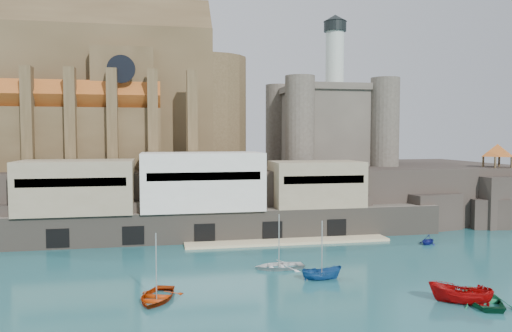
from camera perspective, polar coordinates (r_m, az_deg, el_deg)
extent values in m
plane|color=#1A5157|center=(56.32, 6.46, -12.57)|extent=(300.00, 300.00, 0.00)
cube|color=black|center=(93.63, -0.93, -2.98)|extent=(100.00, 34.00, 10.00)
cube|color=black|center=(79.12, -26.93, -6.02)|extent=(9.00, 5.00, 6.00)
cube|color=black|center=(76.32, -15.23, -6.10)|extent=(9.00, 5.00, 6.00)
cube|color=black|center=(76.97, -2.43, -5.90)|extent=(9.00, 5.00, 6.00)
cube|color=black|center=(81.25, 9.56, -5.45)|extent=(9.00, 5.00, 6.00)
cube|color=black|center=(88.13, 19.38, -4.90)|extent=(9.00, 5.00, 6.00)
cube|color=#645C50|center=(75.73, -4.58, -6.64)|extent=(70.00, 6.00, 4.50)
cube|color=beige|center=(73.60, 3.68, -8.60)|extent=(30.00, 4.00, 0.40)
cube|color=black|center=(73.79, -21.69, -7.66)|extent=(3.00, 0.40, 2.60)
cube|color=black|center=(72.62, -13.84, -7.69)|extent=(3.00, 0.40, 2.60)
cube|color=black|center=(72.81, -5.89, -7.58)|extent=(3.00, 0.40, 2.60)
cube|color=black|center=(74.37, 1.87, -7.33)|extent=(3.00, 0.40, 2.60)
cube|color=black|center=(77.19, 9.18, -6.97)|extent=(3.00, 0.40, 2.60)
cube|color=gray|center=(76.31, -19.79, -2.21)|extent=(16.00, 9.00, 7.50)
cube|color=silver|center=(75.66, -6.19, -1.69)|extent=(18.00, 9.00, 8.50)
cube|color=gray|center=(79.31, 6.89, -2.00)|extent=(14.00, 8.00, 7.00)
cube|color=#4E3C24|center=(94.28, -17.05, 7.26)|extent=(38.00, 14.00, 24.00)
cube|color=#4E3C24|center=(95.85, -17.18, 14.43)|extent=(38.00, 13.01, 13.01)
cylinder|color=#4E3C24|center=(94.15, -5.38, 6.18)|extent=(14.00, 14.00, 20.00)
cube|color=#4E3C24|center=(93.85, -14.58, 6.09)|extent=(10.00, 20.00, 20.00)
cube|color=#4E3C24|center=(85.17, -20.31, 2.90)|extent=(28.00, 5.00, 10.00)
cube|color=#4E3C24|center=(103.97, -18.64, 3.00)|extent=(28.00, 5.00, 10.00)
cube|color=#AB521D|center=(85.38, -20.40, 7.33)|extent=(28.00, 5.66, 5.66)
cube|color=#AB521D|center=(104.14, -18.71, 6.64)|extent=(28.00, 5.66, 5.66)
cylinder|color=black|center=(82.38, -15.16, 10.66)|extent=(4.40, 0.30, 4.40)
cube|color=#4E3C24|center=(83.39, -24.63, 4.85)|extent=(1.60, 2.20, 16.00)
cube|color=#4E3C24|center=(82.17, -20.41, 4.98)|extent=(1.60, 2.20, 16.00)
cube|color=#4E3C24|center=(81.41, -16.08, 5.08)|extent=(1.60, 2.20, 16.00)
cube|color=#4E3C24|center=(81.11, -11.70, 5.15)|extent=(1.60, 2.20, 16.00)
cube|color=#4E3C24|center=(81.29, -7.31, 5.19)|extent=(1.60, 2.20, 16.00)
cube|color=#4B443B|center=(98.10, 8.22, 4.30)|extent=(16.00, 16.00, 14.00)
cube|color=#4B443B|center=(98.48, 8.26, 8.61)|extent=(17.00, 17.00, 1.20)
cylinder|color=#4B443B|center=(88.06, 5.02, 5.07)|extent=(5.20, 5.20, 16.00)
cylinder|color=#4B443B|center=(93.77, 14.49, 4.88)|extent=(5.20, 5.20, 16.00)
cylinder|color=#4B443B|center=(103.53, 2.55, 4.84)|extent=(5.20, 5.20, 16.00)
cylinder|color=#4B443B|center=(108.42, 10.83, 4.72)|extent=(5.20, 5.20, 16.00)
cylinder|color=silver|center=(101.67, 8.99, 11.62)|extent=(3.60, 3.60, 12.00)
cylinder|color=black|center=(102.90, 9.03, 15.48)|extent=(4.40, 4.40, 2.00)
cone|color=black|center=(103.25, 9.04, 16.35)|extent=(4.60, 4.60, 1.40)
cube|color=black|center=(97.76, 25.75, -3.44)|extent=(12.00, 10.00, 8.70)
cube|color=black|center=(93.24, 24.85, -4.88)|extent=(6.00, 5.00, 5.00)
cube|color=#4E3C24|center=(97.34, 25.82, -0.81)|extent=(4.20, 4.20, 0.30)
cylinder|color=#4E3C24|center=(95.02, 25.65, -0.02)|extent=(0.36, 0.36, 3.20)
cylinder|color=#4E3C24|center=(96.97, 27.16, 0.00)|extent=(0.36, 0.36, 3.20)
cylinder|color=#4E3C24|center=(97.60, 24.52, 0.09)|extent=(0.36, 0.36, 3.20)
cylinder|color=#4E3C24|center=(99.49, 26.02, 0.11)|extent=(0.36, 0.36, 3.20)
pyramid|color=#AB521D|center=(97.15, 25.88, 1.63)|extent=(6.40, 6.40, 2.20)
imported|color=#AA2D05|center=(49.86, -11.29, -14.76)|extent=(4.59, 2.53, 6.18)
imported|color=navy|center=(55.83, 7.52, -12.72)|extent=(1.74, 1.69, 4.48)
imported|color=#156940|center=(52.84, 24.40, -13.95)|extent=(4.91, 2.60, 6.60)
imported|color=#A00708|center=(51.54, 22.31, -14.34)|extent=(2.98, 2.96, 5.67)
imported|color=white|center=(59.74, 2.64, -11.61)|extent=(1.31, 4.22, 5.86)
imported|color=navy|center=(76.61, 19.03, -8.42)|extent=(2.96, 3.23, 3.20)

